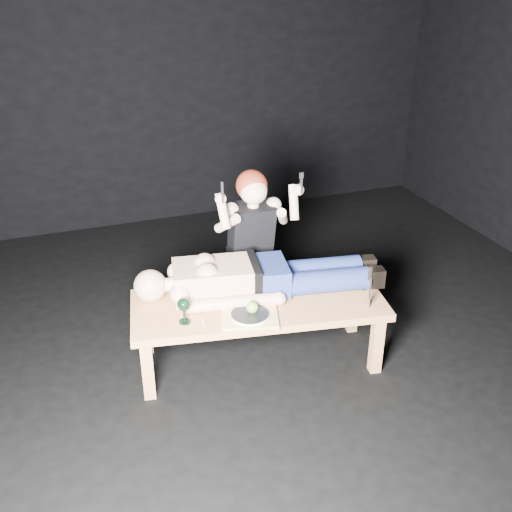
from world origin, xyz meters
name	(u,v)px	position (x,y,z in m)	size (l,w,h in m)	color
ground	(282,350)	(0.00, 0.00, 0.00)	(5.00, 5.00, 0.00)	black
back_wall	(182,63)	(0.00, 2.50, 1.50)	(5.00, 5.00, 0.00)	black
table	(259,332)	(-0.19, -0.05, 0.23)	(1.59, 0.59, 0.45)	tan
lying_man	(262,273)	(-0.12, 0.08, 0.58)	(1.58, 0.48, 0.26)	#D3A58A
kneeling_woman	(248,242)	(-0.06, 0.51, 0.59)	(0.63, 0.71, 1.19)	black
serving_tray	(250,318)	(-0.31, -0.22, 0.46)	(0.33, 0.24, 0.02)	tan
plate	(250,315)	(-0.31, -0.22, 0.48)	(0.22, 0.22, 0.02)	white
apple	(252,307)	(-0.29, -0.21, 0.52)	(0.07, 0.07, 0.07)	#58A433
goblet	(184,311)	(-0.68, -0.12, 0.53)	(0.08, 0.08, 0.16)	black
fork_flat	(203,320)	(-0.58, -0.14, 0.45)	(0.01, 0.17, 0.01)	#B2B2B7
knife_flat	(275,317)	(-0.16, -0.25, 0.45)	(0.01, 0.17, 0.01)	#B2B2B7
spoon_flat	(260,309)	(-0.21, -0.14, 0.45)	(0.01, 0.17, 0.01)	#B2B2B7
carving_knife	(369,287)	(0.42, -0.34, 0.59)	(0.04, 0.04, 0.29)	#B2B2B7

